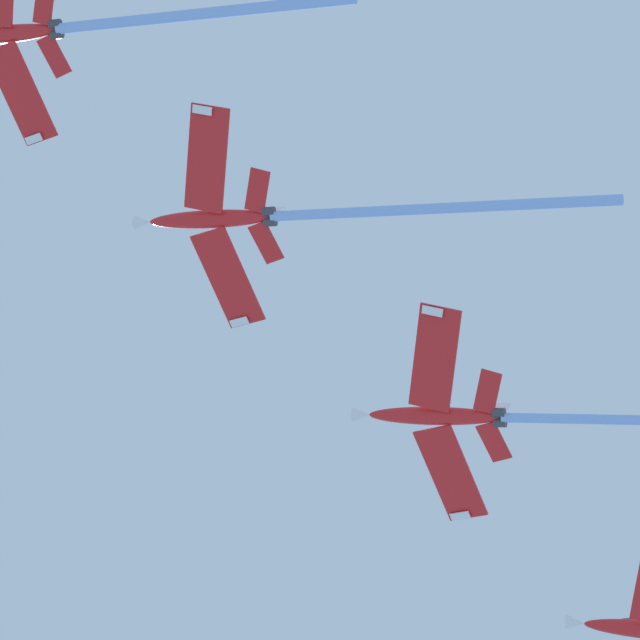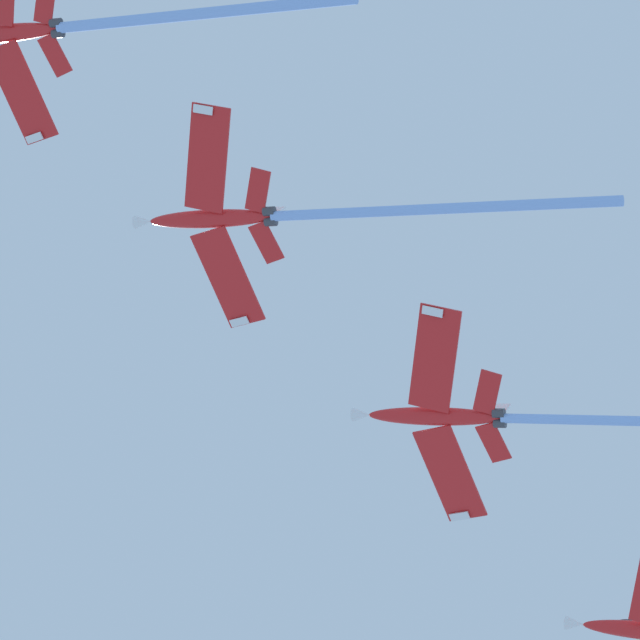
% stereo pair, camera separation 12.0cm
% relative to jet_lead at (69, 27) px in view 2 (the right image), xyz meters
% --- Properties ---
extents(jet_lead, '(20.05, 38.22, 17.70)m').
position_rel_jet_lead_xyz_m(jet_lead, '(0.00, 0.00, 0.00)').
color(jet_lead, red).
extents(jet_second, '(20.02, 39.72, 17.81)m').
position_rel_jet_lead_xyz_m(jet_second, '(15.41, -17.65, -7.51)').
color(jet_second, red).
extents(jet_third, '(20.01, 37.00, 17.02)m').
position_rel_jet_lead_xyz_m(jet_third, '(31.78, -35.03, -13.43)').
color(jet_third, red).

